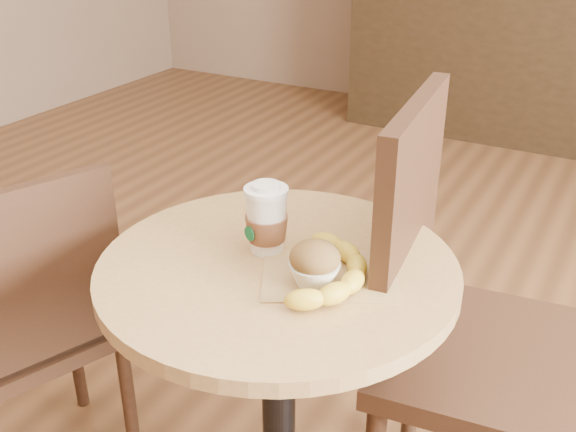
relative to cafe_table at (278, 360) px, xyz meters
The scene contains 8 objects.
cafe_table is the anchor object (origin of this frame).
chair_left 0.60m from the cafe_table, 169.62° to the right, with size 0.49×0.49×0.86m.
chair_right 0.38m from the cafe_table, 35.63° to the left, with size 0.50×0.50×1.03m.
service_counter 3.22m from the cafe_table, 90.92° to the left, with size 2.30×0.65×1.04m.
kraft_bag 0.25m from the cafe_table, ahead, with size 0.24×0.18×0.00m, color #A4814F.
coffee_cup 0.29m from the cafe_table, 142.51° to the left, with size 0.08×0.09×0.14m.
muffin 0.29m from the cafe_table, 20.93° to the right, with size 0.09×0.09×0.08m.
banana 0.27m from the cafe_table, ahead, with size 0.17×0.26×0.04m, color gold, non-canonical shape.
Camera 1 is at (0.59, -0.99, 1.38)m, focal length 42.00 mm.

